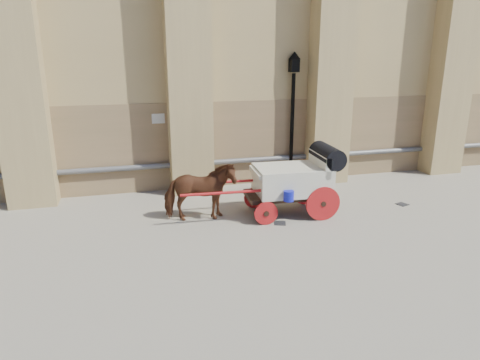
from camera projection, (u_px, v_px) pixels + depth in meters
name	position (u px, v px, depth m)	size (l,w,h in m)	color
ground	(249.00, 228.00, 11.69)	(90.00, 90.00, 0.00)	gray
horse	(200.00, 192.00, 11.98)	(0.91, 1.99, 1.68)	brown
carriage	(297.00, 178.00, 12.44)	(4.70, 1.70, 2.03)	black
street_lamp	(292.00, 115.00, 15.17)	(0.43, 0.43, 4.64)	black
drain_grate_near	(280.00, 223.00, 11.98)	(0.32, 0.32, 0.01)	black
drain_grate_far	(402.00, 204.00, 13.47)	(0.32, 0.32, 0.01)	black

